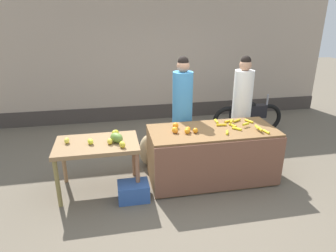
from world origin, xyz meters
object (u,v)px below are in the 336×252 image
vendor_woman_white_shirt (242,107)px  parked_motorcycle (248,116)px  produce_crate (133,191)px  vendor_woman_blue_shirt (182,111)px  produce_sack (150,150)px

vendor_woman_white_shirt → parked_motorcycle: (0.61, 0.93, -0.53)m
parked_motorcycle → produce_crate: 3.38m
vendor_woman_blue_shirt → parked_motorcycle: size_ratio=1.17×
vendor_woman_blue_shirt → produce_sack: vendor_woman_blue_shirt is taller
produce_sack → produce_crate: bearing=-110.6°
parked_motorcycle → produce_sack: 2.54m
vendor_woman_white_shirt → produce_sack: vendor_woman_white_shirt is taller
produce_crate → parked_motorcycle: bearing=37.2°
vendor_woman_blue_shirt → produce_crate: (-0.96, -1.03, -0.82)m
parked_motorcycle → produce_crate: (-2.68, -2.03, -0.27)m
parked_motorcycle → produce_sack: bearing=-155.6°
vendor_woman_white_shirt → produce_sack: 1.83m
parked_motorcycle → produce_sack: size_ratio=2.80×
produce_crate → vendor_woman_blue_shirt: bearing=47.0°
vendor_woman_blue_shirt → produce_crate: size_ratio=4.26×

